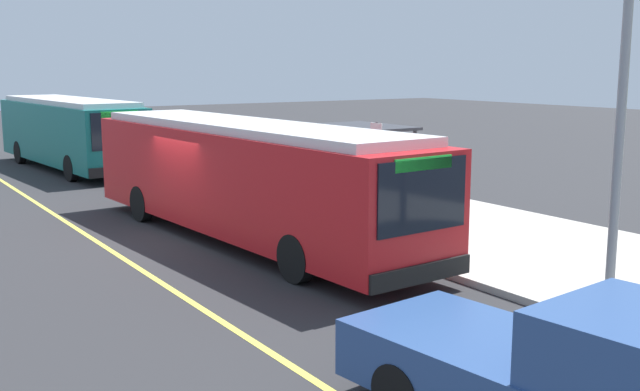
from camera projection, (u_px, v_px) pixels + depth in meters
ground_plane at (191, 236)px, 19.21m from camera, size 120.00×120.00×0.00m
sidewalk_curb at (378, 209)px, 22.43m from camera, size 44.00×6.40×0.15m
lane_stripe_center at (106, 247)px, 18.02m from camera, size 36.00×0.14×0.01m
transit_bus_main at (246, 176)px, 18.53m from camera, size 12.58×3.31×2.95m
transit_bus_second at (70, 131)px, 31.34m from camera, size 11.00×3.33×2.95m
pickup_truck at (581, 386)px, 8.21m from camera, size 5.59×2.60×1.85m
bus_shelter at (368, 149)px, 21.76m from camera, size 2.90×1.60×2.48m
waiting_bench at (366, 192)px, 22.06m from camera, size 1.60×0.48×0.95m
route_sign_post at (376, 163)px, 18.41m from camera, size 0.44×0.08×2.80m
pedestrian_commuter at (313, 170)px, 23.33m from camera, size 0.24×0.40×1.69m
utility_pole at (620, 124)px, 12.42m from camera, size 0.16×0.16×6.40m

